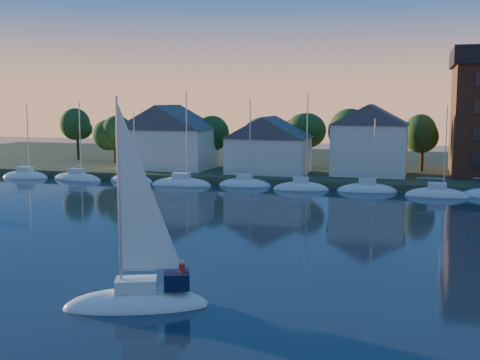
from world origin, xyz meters
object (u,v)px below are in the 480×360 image
at_px(clubhouse_west, 168,136).
at_px(clubhouse_centre, 269,144).
at_px(clubhouse_east, 370,139).
at_px(hero_sailboat, 139,298).

xyz_separation_m(clubhouse_west, clubhouse_centre, (16.00, -1.00, -0.80)).
height_order(clubhouse_centre, clubhouse_east, clubhouse_east).
distance_m(clubhouse_west, clubhouse_centre, 16.05).
xyz_separation_m(clubhouse_east, hero_sailboat, (-7.80, -55.94, -5.45)).
bearing_deg(hero_sailboat, clubhouse_east, -120.52).
bearing_deg(clubhouse_centre, hero_sailboat, -83.44).
distance_m(clubhouse_east, hero_sailboat, 56.75).
height_order(clubhouse_west, hero_sailboat, hero_sailboat).
height_order(clubhouse_west, clubhouse_centre, clubhouse_west).
relative_size(clubhouse_west, clubhouse_centre, 1.18).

